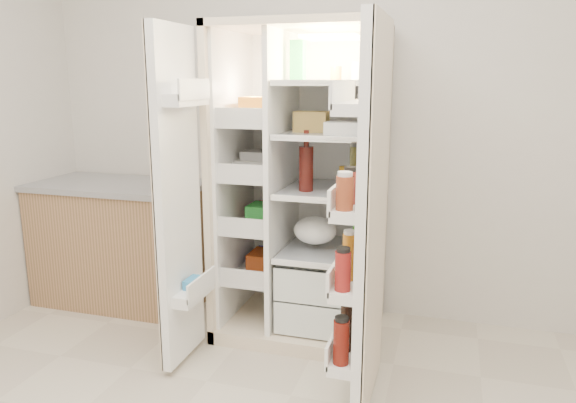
% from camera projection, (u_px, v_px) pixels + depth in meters
% --- Properties ---
extents(wall_back, '(4.00, 0.02, 2.70)m').
position_uv_depth(wall_back, '(342.00, 103.00, 3.38)').
color(wall_back, silver).
rests_on(wall_back, floor).
extents(refrigerator, '(0.92, 0.70, 1.80)m').
position_uv_depth(refrigerator, '(306.00, 209.00, 3.23)').
color(refrigerator, beige).
rests_on(refrigerator, floor).
extents(freezer_door, '(0.15, 0.40, 1.72)m').
position_uv_depth(freezer_door, '(178.00, 201.00, 2.78)').
color(freezer_door, white).
rests_on(freezer_door, floor).
extents(fridge_door, '(0.17, 0.58, 1.72)m').
position_uv_depth(fridge_door, '(367.00, 225.00, 2.42)').
color(fridge_door, white).
rests_on(fridge_door, floor).
extents(kitchen_counter, '(1.14, 0.61, 0.83)m').
position_uv_depth(kitchen_counter, '(122.00, 242.00, 3.70)').
color(kitchen_counter, '#A77953').
rests_on(kitchen_counter, floor).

